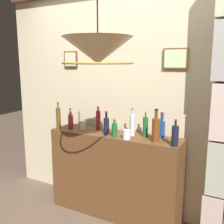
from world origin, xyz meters
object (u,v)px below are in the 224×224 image
(liquor_bottle_rye, at_px, (114,129))
(liquor_bottle_port, at_px, (70,120))
(liquor_bottle_scotch, at_px, (156,129))
(liquor_bottle_tequila, at_px, (58,118))
(liquor_bottle_gin, at_px, (175,136))
(liquor_bottle_amaro, at_px, (106,126))
(glass_tumbler_highball, at_px, (127,134))
(pendant_lamp, at_px, (98,51))
(glass_tumbler_rocks, at_px, (82,125))
(liquor_bottle_vermouth, at_px, (145,126))
(liquor_bottle_mezcal, at_px, (162,128))
(liquor_bottle_brandy, at_px, (98,120))
(liquor_bottle_sherry, at_px, (71,122))
(liquor_bottle_rum, at_px, (132,125))

(liquor_bottle_rye, xyz_separation_m, liquor_bottle_port, (-0.67, 0.14, 0.00))
(liquor_bottle_scotch, bearing_deg, liquor_bottle_tequila, -176.99)
(liquor_bottle_gin, height_order, liquor_bottle_amaro, liquor_bottle_amaro)
(liquor_bottle_rye, bearing_deg, liquor_bottle_tequila, -178.08)
(glass_tumbler_highball, height_order, pendant_lamp, pendant_lamp)
(liquor_bottle_amaro, bearing_deg, glass_tumbler_rocks, 167.41)
(liquor_bottle_tequila, xyz_separation_m, liquor_bottle_vermouth, (1.00, 0.19, -0.02))
(liquor_bottle_gin, relative_size, liquor_bottle_mezcal, 0.97)
(liquor_bottle_brandy, relative_size, liquor_bottle_sherry, 1.28)
(liquor_bottle_rye, relative_size, liquor_bottle_sherry, 0.92)
(liquor_bottle_port, bearing_deg, liquor_bottle_mezcal, 4.02)
(liquor_bottle_tequila, distance_m, liquor_bottle_sherry, 0.15)
(liquor_bottle_sherry, bearing_deg, liquor_bottle_tequila, -146.93)
(liquor_bottle_scotch, xyz_separation_m, glass_tumbler_highball, (-0.29, -0.05, -0.08))
(liquor_bottle_scotch, height_order, pendant_lamp, pendant_lamp)
(liquor_bottle_amaro, xyz_separation_m, pendant_lamp, (0.31, -0.68, 0.75))
(liquor_bottle_rum, relative_size, glass_tumbler_highball, 2.99)
(liquor_bottle_amaro, distance_m, pendant_lamp, 1.05)
(liquor_bottle_rum, xyz_separation_m, glass_tumbler_highball, (0.00, -0.15, -0.07))
(liquor_bottle_sherry, xyz_separation_m, liquor_bottle_scotch, (1.04, -0.02, 0.04))
(liquor_bottle_brandy, distance_m, glass_tumbler_highball, 0.49)
(liquor_bottle_rye, relative_size, liquor_bottle_port, 0.87)
(liquor_bottle_gin, xyz_separation_m, liquor_bottle_brandy, (-0.94, 0.18, 0.01))
(liquor_bottle_rum, xyz_separation_m, glass_tumbler_rocks, (-0.62, -0.02, -0.06))
(liquor_bottle_rye, relative_size, liquor_bottle_mezcal, 0.75)
(liquor_bottle_vermouth, distance_m, pendant_lamp, 1.10)
(glass_tumbler_highball, distance_m, pendant_lamp, 1.02)
(liquor_bottle_gin, height_order, liquor_bottle_vermouth, liquor_bottle_vermouth)
(liquor_bottle_tequila, distance_m, liquor_bottle_brandy, 0.46)
(liquor_bottle_rye, relative_size, liquor_bottle_scotch, 0.61)
(liquor_bottle_mezcal, distance_m, pendant_lamp, 1.17)
(liquor_bottle_brandy, relative_size, liquor_bottle_scotch, 0.84)
(liquor_bottle_vermouth, height_order, liquor_bottle_sherry, liquor_bottle_vermouth)
(liquor_bottle_brandy, distance_m, pendant_lamp, 1.21)
(liquor_bottle_vermouth, distance_m, liquor_bottle_brandy, 0.58)
(glass_tumbler_rocks, bearing_deg, liquor_bottle_rye, -12.73)
(liquor_bottle_port, bearing_deg, pendant_lamp, -41.98)
(liquor_bottle_tequila, distance_m, liquor_bottle_rum, 0.88)
(liquor_bottle_port, xyz_separation_m, glass_tumbler_rocks, (0.19, -0.03, -0.03))
(liquor_bottle_gin, relative_size, liquor_bottle_tequila, 0.80)
(liquor_bottle_vermouth, height_order, liquor_bottle_brandy, liquor_bottle_brandy)
(liquor_bottle_tequila, distance_m, liquor_bottle_port, 0.17)
(glass_tumbler_highball, bearing_deg, liquor_bottle_rye, 173.32)
(liquor_bottle_tequila, xyz_separation_m, liquor_bottle_rye, (0.72, 0.02, -0.05))
(liquor_bottle_port, xyz_separation_m, liquor_bottle_mezcal, (1.11, 0.08, 0.02))
(pendant_lamp, bearing_deg, liquor_bottle_mezcal, 74.66)
(liquor_bottle_vermouth, relative_size, glass_tumbler_highball, 2.75)
(liquor_bottle_tequila, bearing_deg, liquor_bottle_gin, 0.62)
(liquor_bottle_tequila, distance_m, liquor_bottle_rye, 0.72)
(liquor_bottle_mezcal, xyz_separation_m, glass_tumbler_highball, (-0.29, -0.23, -0.05))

